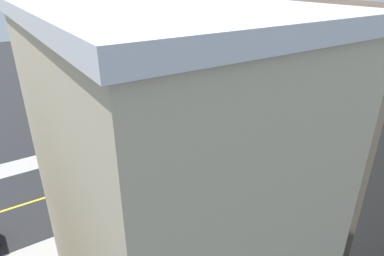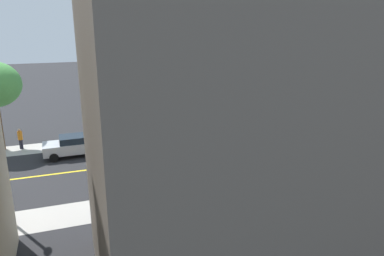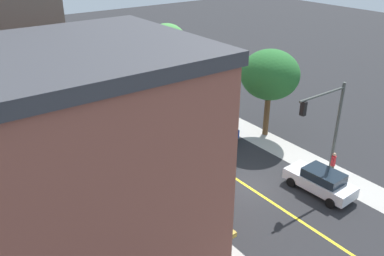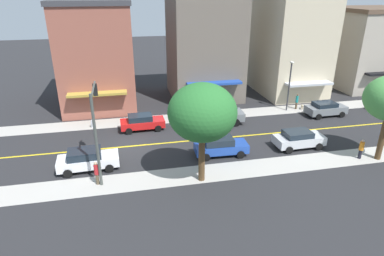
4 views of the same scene
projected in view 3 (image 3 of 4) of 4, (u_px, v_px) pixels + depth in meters
The scene contains 22 objects.
ground_plane at pixel (248, 187), 26.72m from camera, with size 140.00×140.00×0.00m, color #262628.
sidewalk_left at pixel (175, 220), 23.61m from camera, with size 2.54×126.00×0.01m, color #ADA8A0.
sidewalk_right at pixel (306, 161), 29.82m from camera, with size 2.54×126.00×0.01m, color #ADA8A0.
road_centerline_stripe at pixel (248, 187), 26.72m from camera, with size 0.20×126.00×0.00m, color yellow.
brick_apartment_block at pixel (53, 203), 15.32m from camera, with size 12.76×8.02×11.66m.
street_tree_left_near at pixel (167, 41), 42.30m from camera, with size 4.06×4.06×6.84m.
street_tree_right_corner at pixel (270, 75), 31.63m from camera, with size 4.64×4.64×7.16m.
fire_hydrant at pixel (222, 241), 21.43m from camera, with size 0.44×0.24×0.82m.
parking_meter at pixel (174, 193), 24.54m from camera, with size 0.12×0.18×1.30m.
traffic_light_mast at pixel (327, 119), 25.73m from camera, with size 4.29×0.32×6.67m.
street_lamp at pixel (62, 82), 35.15m from camera, with size 0.70×0.36×5.55m.
red_sedan_left_curb at pixel (193, 184), 25.58m from camera, with size 2.03×4.24×1.53m.
black_sedan_left_curb at pixel (51, 74), 45.85m from camera, with size 2.14×4.17×1.63m.
grey_sedan_left_curb at pixel (78, 95), 39.97m from camera, with size 2.14×4.28×1.52m.
white_sedan_right_curb at pixel (320, 181), 25.85m from camera, with size 2.20×4.57×1.61m.
blue_sedan_right_curb at pixel (215, 126), 33.43m from camera, with size 2.09×4.41×1.54m.
silver_sedan_right_curb at pixel (169, 100), 38.56m from camera, with size 2.14×4.28×1.53m.
grey_pickup_truck at pixel (136, 139), 30.88m from camera, with size 2.60×6.15×1.89m.
pedestrian_orange_shirt at pixel (172, 83), 42.91m from camera, with size 0.36×0.36×1.65m.
pedestrian_red_shirt at pixel (333, 163), 27.62m from camera, with size 0.31×0.31×1.75m.
pedestrian_teal_shirt at pixel (59, 105), 37.07m from camera, with size 0.31×0.31×1.78m.
small_dog at pixel (60, 108), 37.91m from camera, with size 0.73×0.44×0.55m.
Camera 3 is at (-16.26, -15.91, 15.02)m, focal length 37.85 mm.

